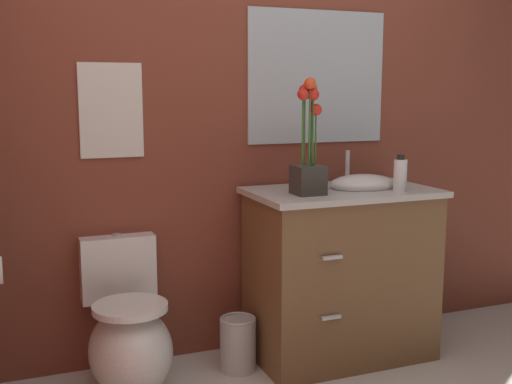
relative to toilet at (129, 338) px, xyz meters
name	(u,v)px	position (x,y,z in m)	size (l,w,h in m)	color
wall_back	(286,115)	(0.93, 0.30, 1.01)	(4.27, 0.05, 2.50)	brown
toilet	(129,338)	(0.00, 0.00, 0.00)	(0.38, 0.59, 0.69)	white
vanity_cabinet	(341,271)	(1.10, -0.03, 0.21)	(0.94, 0.56, 1.06)	brown
flower_vase	(308,153)	(0.87, -0.10, 0.84)	(0.14, 0.14, 0.56)	#38332D
soap_bottle	(400,174)	(1.34, -0.18, 0.72)	(0.07, 0.07, 0.18)	white
trash_bin	(238,343)	(0.54, 0.00, -0.11)	(0.18, 0.18, 0.27)	#B7B7BC
wall_poster	(111,111)	(0.00, 0.27, 1.04)	(0.30, 0.01, 0.45)	silver
wall_mirror	(317,77)	(1.10, 0.27, 1.21)	(0.80, 0.01, 0.70)	#B2BCC6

